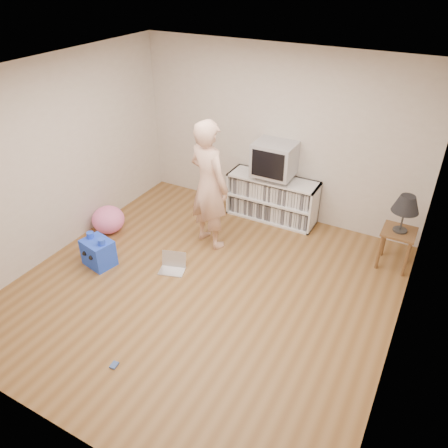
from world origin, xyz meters
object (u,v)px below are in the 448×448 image
at_px(side_table, 397,239).
at_px(plush_blue, 98,252).
at_px(dvd_deck, 274,176).
at_px(crt_tv, 275,159).
at_px(table_lamp, 406,205).
at_px(person, 209,185).
at_px(plush_pink, 108,220).
at_px(media_unit, 273,198).
at_px(laptop, 173,265).

height_order(side_table, plush_blue, side_table).
relative_size(dvd_deck, crt_tv, 0.75).
xyz_separation_m(table_lamp, person, (-2.45, -0.70, -0.02)).
bearing_deg(plush_pink, person, 17.86).
xyz_separation_m(media_unit, plush_pink, (-2.00, -1.56, -0.15)).
xyz_separation_m(dvd_deck, person, (-0.52, -1.07, 0.19)).
height_order(side_table, plush_pink, side_table).
height_order(dvd_deck, laptop, dvd_deck).
distance_m(dvd_deck, person, 1.20).
bearing_deg(side_table, table_lamp, 0.00).
bearing_deg(crt_tv, laptop, -108.63).
bearing_deg(plush_pink, dvd_deck, 37.63).
bearing_deg(plush_blue, laptop, 34.54).
relative_size(media_unit, crt_tv, 2.33).
relative_size(dvd_deck, plush_pink, 0.94).
relative_size(media_unit, plush_blue, 3.05).
bearing_deg(media_unit, plush_pink, -142.09).
xyz_separation_m(media_unit, person, (-0.52, -1.08, 0.58)).
bearing_deg(media_unit, side_table, -11.26).
xyz_separation_m(crt_tv, side_table, (1.94, -0.37, -0.60)).
relative_size(dvd_deck, table_lamp, 0.87).
bearing_deg(crt_tv, side_table, -10.72).
bearing_deg(laptop, plush_blue, -174.68).
bearing_deg(plush_pink, laptop, -13.03).
bearing_deg(person, dvd_deck, -97.20).
bearing_deg(side_table, media_unit, 168.74).
xyz_separation_m(table_lamp, laptop, (-2.56, -1.49, -0.88)).
xyz_separation_m(media_unit, dvd_deck, (-0.00, -0.02, 0.39)).
bearing_deg(plush_blue, dvd_deck, 67.36).
relative_size(crt_tv, plush_pink, 1.25).
distance_m(table_lamp, person, 2.55).
xyz_separation_m(crt_tv, laptop, (-0.63, -1.86, -0.96)).
bearing_deg(person, media_unit, -96.88).
xyz_separation_m(media_unit, laptop, (-0.63, -1.88, -0.29)).
xyz_separation_m(plush_blue, plush_pink, (-0.44, 0.70, 0.01)).
relative_size(person, laptop, 4.71).
relative_size(person, plush_pink, 3.85).
height_order(dvd_deck, plush_pink, dvd_deck).
bearing_deg(plush_pink, plush_blue, -58.03).
relative_size(plush_blue, plush_pink, 0.95).
bearing_deg(dvd_deck, media_unit, 90.00).
height_order(laptop, plush_pink, plush_pink).
height_order(media_unit, table_lamp, table_lamp).
bearing_deg(side_table, person, -164.17).
bearing_deg(media_unit, laptop, -108.45).
xyz_separation_m(table_lamp, plush_pink, (-3.94, -1.17, -0.74)).
height_order(dvd_deck, person, person).
distance_m(crt_tv, table_lamp, 1.97).
height_order(dvd_deck, plush_blue, dvd_deck).
bearing_deg(laptop, media_unit, 54.50).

